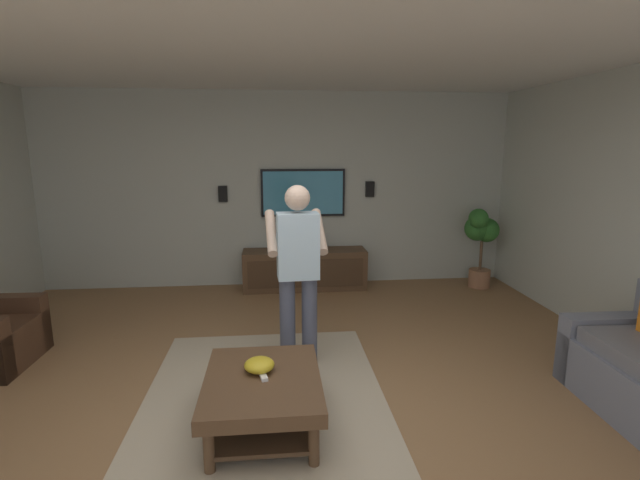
{
  "coord_description": "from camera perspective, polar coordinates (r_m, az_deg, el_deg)",
  "views": [
    {
      "loc": [
        -3.14,
        0.07,
        1.97
      ],
      "look_at": [
        1.14,
        -0.36,
        1.09
      ],
      "focal_mm": 26.02,
      "sensor_mm": 36.0,
      "label": 1
    }
  ],
  "objects": [
    {
      "name": "bowl",
      "position": [
        3.42,
        -7.47,
        -14.99
      ],
      "size": [
        0.21,
        0.21,
        0.1
      ],
      "primitive_type": "ellipsoid",
      "color": "gold",
      "rests_on": "coffee_table"
    },
    {
      "name": "ground_plane",
      "position": [
        3.71,
        -3.98,
        -20.59
      ],
      "size": [
        8.13,
        8.13,
        0.0
      ],
      "primitive_type": "plane",
      "color": "olive"
    },
    {
      "name": "vase_round",
      "position": [
        6.43,
        -0.51,
        -0.22
      ],
      "size": [
        0.22,
        0.22,
        0.22
      ],
      "primitive_type": "sphere",
      "color": "orange",
      "rests_on": "media_console"
    },
    {
      "name": "area_rug",
      "position": [
        3.73,
        -6.86,
        -20.29
      ],
      "size": [
        2.91,
        1.89,
        0.01
      ],
      "primitive_type": "cube",
      "color": "tan",
      "rests_on": "ground"
    },
    {
      "name": "tv",
      "position": [
        6.53,
        -2.09,
        5.82
      ],
      "size": [
        0.05,
        1.17,
        0.66
      ],
      "rotation": [
        0.0,
        0.0,
        3.14
      ],
      "color": "black"
    },
    {
      "name": "remote_white",
      "position": [
        3.36,
        -7.02,
        -16.19
      ],
      "size": [
        0.16,
        0.07,
        0.02
      ],
      "primitive_type": "cube",
      "rotation": [
        0.0,
        0.0,
        3.34
      ],
      "color": "white",
      "rests_on": "coffee_table"
    },
    {
      "name": "wall_speaker_right",
      "position": [
        6.57,
        -11.85,
        5.58
      ],
      "size": [
        0.06,
        0.12,
        0.22
      ],
      "primitive_type": "cube",
      "color": "black"
    },
    {
      "name": "wall_back_tv",
      "position": [
        6.61,
        -5.09,
        6.13
      ],
      "size": [
        0.1,
        6.72,
        2.71
      ],
      "primitive_type": "cube",
      "color": "#B2B7AD",
      "rests_on": "ground"
    },
    {
      "name": "person_standing",
      "position": [
        4.11,
        -2.75,
        -3.08
      ],
      "size": [
        0.56,
        0.56,
        1.64
      ],
      "rotation": [
        0.0,
        0.0,
        0.06
      ],
      "color": "#4C5166",
      "rests_on": "ground"
    },
    {
      "name": "ceiling_slab",
      "position": [
        3.24,
        -4.72,
        25.59
      ],
      "size": [
        6.98,
        6.72,
        0.1
      ],
      "primitive_type": "cube",
      "color": "white"
    },
    {
      "name": "wall_speaker_left",
      "position": [
        6.67,
        6.15,
        6.23
      ],
      "size": [
        0.06,
        0.12,
        0.22
      ],
      "primitive_type": "cube",
      "color": "black"
    },
    {
      "name": "potted_plant_tall",
      "position": [
        6.87,
        19.21,
        0.63
      ],
      "size": [
        0.49,
        0.49,
        1.13
      ],
      "color": "#9E6B4C",
      "rests_on": "ground"
    },
    {
      "name": "coffee_table",
      "position": [
        3.41,
        -7.04,
        -17.92
      ],
      "size": [
        1.0,
        0.8,
        0.4
      ],
      "color": "#513823",
      "rests_on": "ground"
    },
    {
      "name": "media_console",
      "position": [
        6.48,
        -1.89,
        -3.64
      ],
      "size": [
        0.45,
        1.7,
        0.55
      ],
      "rotation": [
        0.0,
        0.0,
        3.14
      ],
      "color": "#513823",
      "rests_on": "ground"
    }
  ]
}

